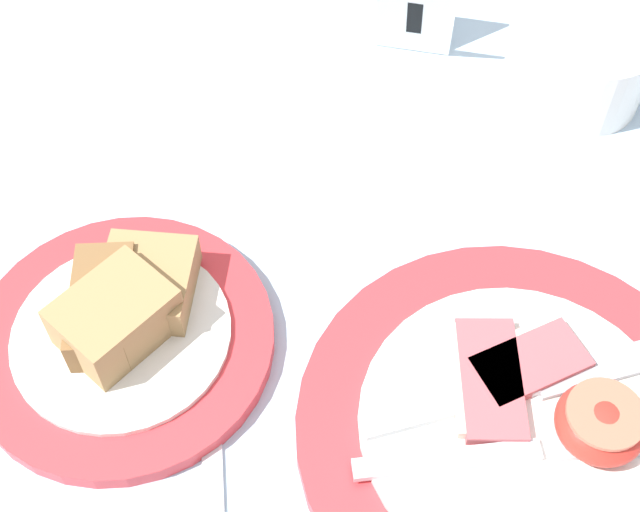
% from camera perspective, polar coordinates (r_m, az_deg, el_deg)
% --- Properties ---
extents(ground_plane, '(3.00, 3.00, 0.00)m').
position_cam_1_polar(ground_plane, '(0.55, 3.06, -8.59)').
color(ground_plane, '#A3BCD1').
extents(breakfast_plate, '(0.26, 0.26, 0.04)m').
position_cam_1_polar(breakfast_plate, '(0.54, 12.86, -10.54)').
color(breakfast_plate, red).
rests_on(breakfast_plate, ground_plane).
extents(bread_plate, '(0.19, 0.19, 0.05)m').
position_cam_1_polar(bread_plate, '(0.57, -12.51, -4.45)').
color(bread_plate, red).
rests_on(bread_plate, ground_plane).
extents(sugar_cup, '(0.09, 0.09, 0.06)m').
position_cam_1_polar(sugar_cup, '(0.72, 16.85, 11.54)').
color(sugar_cup, white).
rests_on(sugar_cup, ground_plane).
extents(number_card, '(0.07, 0.05, 0.07)m').
position_cam_1_polar(number_card, '(0.73, 6.21, 15.35)').
color(number_card, white).
rests_on(number_card, ground_plane).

